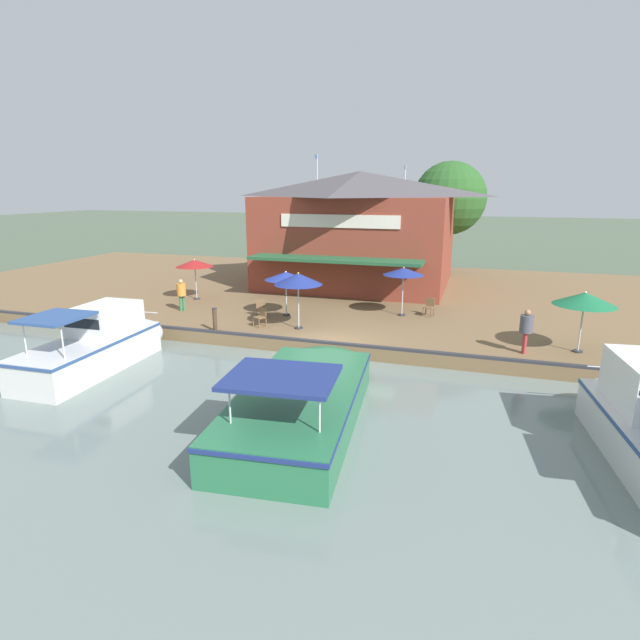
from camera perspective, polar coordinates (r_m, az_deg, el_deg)
The scene contains 18 objects.
ground_plane at distance 20.05m, azimuth 0.41°, elevation -4.40°, with size 220.00×220.00×0.00m, color #4C5B47.
quay_deck at distance 30.28m, azimuth 6.61°, elevation 2.73°, with size 22.00×56.00×0.60m, color brown.
quay_edge_fender at distance 19.94m, azimuth 0.50°, elevation -2.54°, with size 0.20×50.40×0.10m, color #2D2D33.
waterfront_restaurant at distance 32.13m, azimuth 4.47°, elevation 10.45°, with size 11.54×11.67×8.05m.
patio_umbrella_by_entrance at distance 24.17m, azimuth 9.52°, elevation 5.49°, with size 1.94×1.94×2.39m.
patio_umbrella_far_corner at distance 23.95m, azimuth -3.93°, elevation 5.05°, with size 2.03×2.03×2.18m.
patio_umbrella_near_quay_edge at distance 28.34m, azimuth -14.14°, elevation 6.30°, with size 2.05×2.05×2.25m.
patio_umbrella_mid_patio_right at distance 20.80m, azimuth 28.01°, elevation 2.15°, with size 2.22×2.22×2.34m.
patio_umbrella_mid_patio_left at distance 21.55m, azimuth -2.51°, elevation 4.71°, with size 2.10×2.10×2.51m.
cafe_chair_beside_entrance at distance 22.42m, azimuth -6.79°, elevation 0.46°, with size 0.59×0.59×0.85m.
cafe_chair_back_row_seat at distance 24.71m, azimuth 12.37°, elevation 1.56°, with size 0.54×0.54×0.85m.
cafe_chair_far_corner_seat at distance 24.04m, azimuth -6.77°, elevation 1.44°, with size 0.59×0.59×0.85m.
person_mid_patio at distance 25.96m, azimuth -15.56°, elevation 3.18°, with size 0.46×0.46×1.61m.
person_near_entrance at distance 20.01m, azimuth 22.51°, elevation -0.65°, with size 0.48×0.48×1.68m.
motorboat_distant_upstream at distance 15.00m, azimuth -1.59°, elevation -8.46°, with size 8.81×3.87×2.14m.
motorboat_far_downstream at distance 20.60m, azimuth -23.63°, elevation -2.44°, with size 6.87×2.40×2.41m.
mooring_post at distance 21.97m, azimuth -11.93°, elevation 0.07°, with size 0.22×0.22×1.03m.
tree_behind_restaurant at distance 36.95m, azimuth 14.23°, elevation 13.11°, with size 5.33×5.07×7.84m.
Camera 1 is at (18.08, 5.61, 6.61)m, focal length 28.00 mm.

